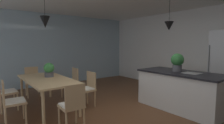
{
  "coord_description": "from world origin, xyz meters",
  "views": [
    {
      "loc": [
        2.78,
        -2.52,
        1.56
      ],
      "look_at": [
        -0.55,
        0.06,
        1.15
      ],
      "focal_mm": 28.84,
      "sensor_mm": 36.0,
      "label": 1
    }
  ],
  "objects": [
    {
      "name": "chair_far_right",
      "position": [
        -1.09,
        -0.32,
        0.47
      ],
      "size": [
        0.42,
        0.42,
        0.87
      ],
      "color": "tan",
      "rests_on": "ground_plane"
    },
    {
      "name": "dining_table",
      "position": [
        -1.54,
        -1.15,
        0.68
      ],
      "size": [
        2.03,
        0.93,
        0.74
      ],
      "color": "tan",
      "rests_on": "ground_plane"
    },
    {
      "name": "pendant_over_island_main",
      "position": [
        0.04,
        1.4,
        2.02
      ],
      "size": [
        0.23,
        0.23,
        0.79
      ],
      "color": "black"
    },
    {
      "name": "kitchen_island",
      "position": [
        0.43,
        1.4,
        0.46
      ],
      "size": [
        2.01,
        0.96,
        0.91
      ],
      "color": "silver",
      "rests_on": "ground_plane"
    },
    {
      "name": "chair_far_left",
      "position": [
        -2.0,
        -0.32,
        0.47
      ],
      "size": [
        0.41,
        0.41,
        0.87
      ],
      "color": "tan",
      "rests_on": "ground_plane"
    },
    {
      "name": "ground_plane",
      "position": [
        0.0,
        0.0,
        -0.02
      ],
      "size": [
        10.0,
        8.4,
        0.04
      ],
      "primitive_type": "cube",
      "color": "brown"
    },
    {
      "name": "chair_kitchen_end",
      "position": [
        -0.16,
        -1.15,
        0.47
      ],
      "size": [
        0.41,
        0.41,
        0.87
      ],
      "color": "tan",
      "rests_on": "ground_plane"
    },
    {
      "name": "potted_plant_on_island",
      "position": [
        0.31,
        1.4,
        1.14
      ],
      "size": [
        0.31,
        0.31,
        0.44
      ],
      "color": "#4C4C51",
      "rests_on": "kitchen_island"
    },
    {
      "name": "chair_near_left",
      "position": [
        -2.0,
        -1.98,
        0.47
      ],
      "size": [
        0.42,
        0.42,
        0.87
      ],
      "color": "tan",
      "rests_on": "ground_plane"
    },
    {
      "name": "pendant_over_table",
      "position": [
        -1.45,
        -1.17,
        2.07
      ],
      "size": [
        0.22,
        0.22,
        0.76
      ],
      "color": "black"
    },
    {
      "name": "wall_back_kitchen",
      "position": [
        0.0,
        3.26,
        1.35
      ],
      "size": [
        10.0,
        0.12,
        2.7
      ],
      "primitive_type": "cube",
      "color": "white",
      "rests_on": "ground_plane"
    },
    {
      "name": "chair_near_right",
      "position": [
        -1.09,
        -1.98,
        0.47
      ],
      "size": [
        0.43,
        0.43,
        0.87
      ],
      "color": "tan",
      "rests_on": "ground_plane"
    },
    {
      "name": "potted_plant_on_table",
      "position": [
        -1.74,
        -1.03,
        0.92
      ],
      "size": [
        0.26,
        0.26,
        0.36
      ],
      "color": "#4C4C51",
      "rests_on": "dining_table"
    },
    {
      "name": "chair_window_end",
      "position": [
        -2.93,
        -1.15,
        0.47
      ],
      "size": [
        0.43,
        0.43,
        0.87
      ],
      "color": "tan",
      "rests_on": "ground_plane"
    },
    {
      "name": "window_wall_left_glazing",
      "position": [
        -4.06,
        0.0,
        1.35
      ],
      "size": [
        0.06,
        8.4,
        2.7
      ],
      "primitive_type": "cube",
      "color": "#9EB7C6",
      "rests_on": "ground_plane"
    }
  ]
}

